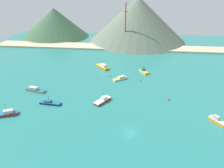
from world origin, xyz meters
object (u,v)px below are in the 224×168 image
buoy_0 (110,76)px  fishing_boat_6 (50,103)px  fishing_boat_4 (103,100)px  fishing_boat_2 (217,121)px  fishing_boat_5 (120,78)px  fishing_boat_0 (35,90)px  radio_tower (125,26)px  fishing_boat_8 (6,114)px  fishing_boat_3 (144,71)px  fishing_boat_7 (103,67)px  buoy_2 (169,100)px  buoy_1 (141,81)px

buoy_0 → fishing_boat_6: bearing=-125.2°
fishing_boat_4 → fishing_boat_6: (-23.84, -4.53, -0.12)m
fishing_boat_2 → fishing_boat_5: 55.34m
fishing_boat_0 → fishing_boat_5: fishing_boat_0 is taller
fishing_boat_6 → radio_tower: (29.14, 95.73, 18.16)m
fishing_boat_2 → fishing_boat_8: 86.22m
fishing_boat_0 → fishing_boat_3: size_ratio=1.51×
fishing_boat_7 → buoy_0: size_ratio=9.59×
fishing_boat_3 → buoy_0: bearing=-157.6°
radio_tower → fishing_boat_8: bearing=-112.3°
fishing_boat_2 → buoy_2: (-16.58, 16.11, -0.84)m
fishing_boat_3 → fishing_boat_7: size_ratio=0.76×
fishing_boat_2 → fishing_boat_5: (-41.34, 36.79, -0.32)m
buoy_2 → fishing_boat_2: bearing=-44.2°
fishing_boat_6 → buoy_1: (41.93, 29.03, -0.51)m
radio_tower → fishing_boat_6: bearing=-106.9°
fishing_boat_7 → fishing_boat_8: fishing_boat_8 is taller
buoy_0 → fishing_boat_8: bearing=-130.7°
fishing_boat_7 → buoy_2: (37.60, -37.02, -0.93)m
fishing_boat_5 → buoy_2: 32.26m
fishing_boat_2 → fishing_boat_8: size_ratio=0.71×
fishing_boat_5 → radio_tower: (-1.02, 65.27, 18.09)m
fishing_boat_2 → fishing_boat_7: size_ratio=0.70×
radio_tower → fishing_boat_5: bearing=-89.1°
fishing_boat_6 → buoy_0: bearing=54.8°
buoy_0 → buoy_2: 39.28m
fishing_boat_5 → fishing_boat_4: bearing=-103.7°
fishing_boat_8 → fishing_boat_3: bearing=42.1°
buoy_0 → fishing_boat_0: bearing=-148.2°
fishing_boat_0 → fishing_boat_2: 85.80m
fishing_boat_2 → buoy_0: size_ratio=6.73×
fishing_boat_7 → buoy_0: bearing=-63.7°
fishing_boat_4 → fishing_boat_0: bearing=169.5°
fishing_boat_4 → fishing_boat_6: size_ratio=0.94×
fishing_boat_7 → buoy_2: fishing_boat_7 is taller
fishing_boat_4 → buoy_1: size_ratio=13.96×
fishing_boat_8 → buoy_2: 72.52m
buoy_0 → radio_tower: size_ratio=0.03×
fishing_boat_2 → buoy_1: size_ratio=10.25×
fishing_boat_2 → fishing_boat_3: 55.67m
fishing_boat_5 → buoy_2: fishing_boat_5 is taller
fishing_boat_5 → radio_tower: 67.74m
fishing_boat_4 → buoy_0: fishing_boat_4 is taller
buoy_1 → radio_tower: (-12.79, 66.70, 18.67)m
fishing_boat_0 → fishing_boat_4: 36.93m
fishing_boat_0 → buoy_1: (54.41, 17.75, -0.67)m
fishing_boat_7 → buoy_1: bearing=-35.8°
fishing_boat_4 → buoy_1: bearing=53.6°
fishing_boat_6 → fishing_boat_5: bearing=45.3°
fishing_boat_0 → fishing_boat_8: (-2.12, -22.14, 0.08)m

